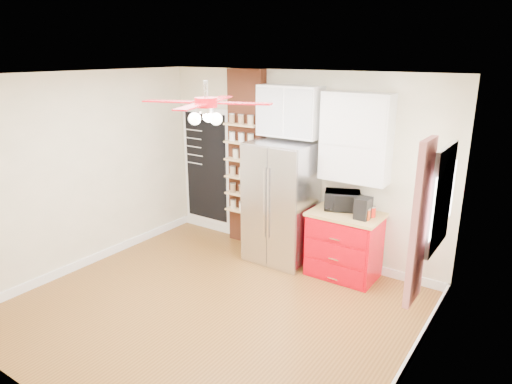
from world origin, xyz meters
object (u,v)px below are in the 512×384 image
Objects in this scene: fridge at (281,203)px; pantry_jar_oats at (236,154)px; toaster_oven at (342,200)px; red_cabinet at (344,244)px; coffee_maker at (363,208)px; ceiling_fan at (206,103)px; canister_left at (366,215)px.

fridge reaches higher than pantry_jar_oats.
pantry_jar_oats reaches higher than toaster_oven.
coffee_maker is at bearing -15.57° from red_cabinet.
ceiling_fan is 3.03× the size of toaster_oven.
toaster_oven reaches higher than red_cabinet.
toaster_oven is 1.84m from pantry_jar_oats.
pantry_jar_oats is at bearing 156.96° from toaster_oven.
coffee_maker reaches higher than toaster_oven.
toaster_oven is at bearing 10.05° from fridge.
coffee_maker reaches higher than red_cabinet.
ceiling_fan is at bearing -118.71° from red_cabinet.
red_cabinet is (0.97, 0.05, -0.42)m from fridge.
ceiling_fan is 10.36× the size of canister_left.
ceiling_fan is at bearing -127.70° from canister_left.
canister_left is (1.23, 1.59, -1.46)m from ceiling_fan.
red_cabinet is 3.39× the size of coffee_maker.
ceiling_fan is 2.48m from canister_left.
fridge reaches higher than canister_left.
coffee_maker is 2.05× the size of canister_left.
toaster_oven is at bearing -0.81° from pantry_jar_oats.
canister_left is at bearing -47.11° from toaster_oven.
coffee_maker is 0.09m from canister_left.
red_cabinet is 2.15m from pantry_jar_oats.
ceiling_fan reaches higher than toaster_oven.
red_cabinet is 2.75m from ceiling_fan.
toaster_oven is at bearing 155.71° from coffee_maker.
pantry_jar_oats is (-0.93, 0.18, 0.57)m from fridge.
red_cabinet is 6.95× the size of canister_left.
red_cabinet is at bearing 163.50° from canister_left.
pantry_jar_oats is at bearing 174.34° from canister_left.
canister_left is at bearing -19.53° from coffee_maker.
fridge is 12.60× the size of pantry_jar_oats.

